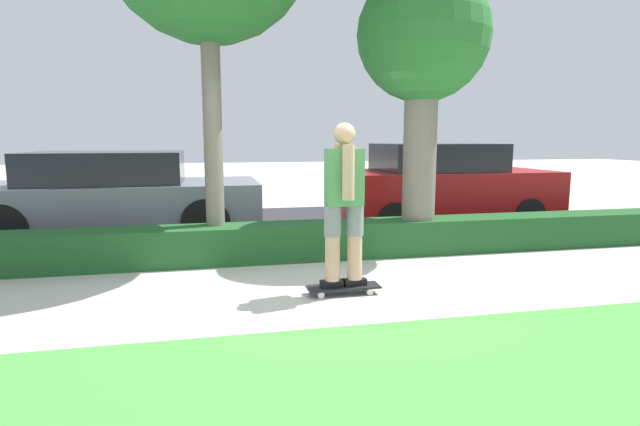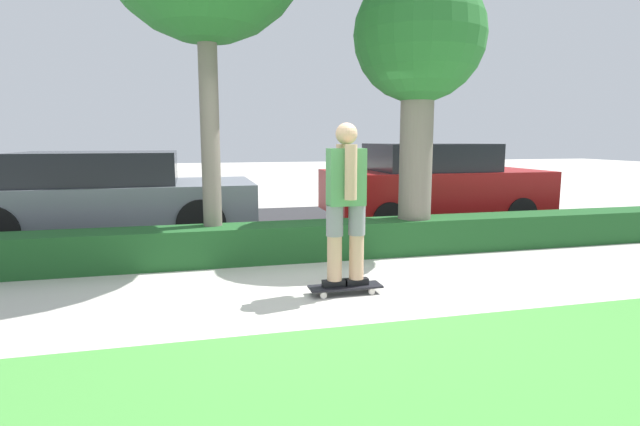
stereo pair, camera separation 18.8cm
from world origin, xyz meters
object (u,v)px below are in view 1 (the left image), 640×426
at_px(skateboard, 343,287).
at_px(parked_car_middle, 440,184).
at_px(skater_person, 344,201).
at_px(tree_mid, 423,46).
at_px(parked_car_front, 115,192).

distance_m(skateboard, parked_car_middle, 4.68).
relative_size(skater_person, tree_mid, 0.43).
distance_m(tree_mid, parked_car_middle, 3.14).
relative_size(skateboard, parked_car_middle, 0.19).
relative_size(tree_mid, parked_car_front, 0.88).
bearing_deg(skater_person, parked_car_front, 128.46).
xyz_separation_m(skateboard, tree_mid, (1.56, 1.69, 2.83)).
distance_m(skater_person, parked_car_front, 4.64).
bearing_deg(parked_car_front, skater_person, -52.11).
bearing_deg(skater_person, tree_mid, 47.31).
xyz_separation_m(skateboard, skater_person, (0.00, -0.00, 0.93)).
xyz_separation_m(skateboard, parked_car_middle, (2.84, 3.65, 0.73)).
xyz_separation_m(skateboard, parked_car_front, (-2.88, 3.63, 0.70)).
bearing_deg(tree_mid, parked_car_middle, 56.88).
height_order(skateboard, parked_car_front, parked_car_front).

